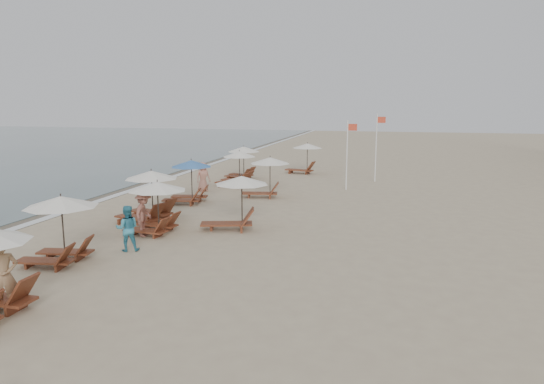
% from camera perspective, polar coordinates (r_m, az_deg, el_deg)
% --- Properties ---
extents(ground, '(160.00, 160.00, 0.00)m').
position_cam_1_polar(ground, '(14.79, -3.12, -10.32)').
color(ground, tan).
rests_on(ground, ground).
extents(wet_sand_band, '(3.20, 140.00, 0.01)m').
position_cam_1_polar(wet_sand_band, '(29.03, -21.14, -0.76)').
color(wet_sand_band, '#6B5E4C').
rests_on(wet_sand_band, ground).
extents(foam_line, '(0.50, 140.00, 0.02)m').
position_cam_1_polar(foam_line, '(28.30, -18.99, -0.88)').
color(foam_line, white).
rests_on(foam_line, ground).
extents(lounger_station_1, '(2.53, 2.32, 2.26)m').
position_cam_1_polar(lounger_station_1, '(17.47, -23.38, -3.74)').
color(lounger_station_1, brown).
rests_on(lounger_station_1, ground).
extents(lounger_station_2, '(2.49, 2.31, 2.11)m').
position_cam_1_polar(lounger_station_2, '(20.32, -13.40, -1.45)').
color(lounger_station_2, brown).
rests_on(lounger_station_2, ground).
extents(lounger_station_3, '(2.78, 2.56, 2.27)m').
position_cam_1_polar(lounger_station_3, '(22.53, -14.21, -0.61)').
color(lounger_station_3, brown).
rests_on(lounger_station_3, ground).
extents(lounger_station_4, '(2.52, 2.14, 2.27)m').
position_cam_1_polar(lounger_station_4, '(26.21, -9.67, 1.11)').
color(lounger_station_4, brown).
rests_on(lounger_station_4, ground).
extents(lounger_station_5, '(2.57, 2.26, 2.20)m').
position_cam_1_polar(lounger_station_5, '(31.36, -4.20, 2.58)').
color(lounger_station_5, brown).
rests_on(lounger_station_5, ground).
extents(lounger_station_6, '(2.46, 2.23, 2.24)m').
position_cam_1_polar(lounger_station_6, '(34.16, -3.56, 3.52)').
color(lounger_station_6, brown).
rests_on(lounger_station_6, ground).
extents(inland_station_0, '(2.85, 2.24, 2.22)m').
position_cam_1_polar(inland_station_0, '(20.43, -4.34, -0.77)').
color(inland_station_0, brown).
rests_on(inland_station_0, ground).
extents(inland_station_1, '(2.72, 2.24, 2.22)m').
position_cam_1_polar(inland_station_1, '(27.38, -0.74, 2.21)').
color(inland_station_1, brown).
rests_on(inland_station_1, ground).
extents(inland_station_2, '(2.80, 2.24, 2.22)m').
position_cam_1_polar(inland_station_2, '(36.88, 3.66, 4.19)').
color(inland_station_2, brown).
rests_on(inland_station_2, ground).
extents(beachgoer_near, '(0.81, 0.78, 1.87)m').
position_cam_1_polar(beachgoer_near, '(14.20, -28.45, -8.48)').
color(beachgoer_near, '#9D7A55').
rests_on(beachgoer_near, ground).
extents(beachgoer_mid_a, '(0.99, 0.90, 1.64)m').
position_cam_1_polar(beachgoer_mid_a, '(18.27, -16.30, -4.03)').
color(beachgoer_mid_a, teal).
rests_on(beachgoer_mid_a, ground).
extents(beachgoer_mid_b, '(0.79, 1.22, 1.79)m').
position_cam_1_polar(beachgoer_mid_b, '(20.08, -14.53, -2.46)').
color(beachgoer_mid_b, '#8D5648').
rests_on(beachgoer_mid_b, ground).
extents(beachgoer_far_b, '(0.98, 1.00, 1.74)m').
position_cam_1_polar(beachgoer_far_b, '(29.64, -7.93, 1.75)').
color(beachgoer_far_b, '#B37561').
rests_on(beachgoer_far_b, ground).
extents(flag_pole_near, '(0.59, 0.08, 4.16)m').
position_cam_1_polar(flag_pole_near, '(30.03, 8.69, 4.62)').
color(flag_pole_near, silver).
rests_on(flag_pole_near, ground).
extents(flag_pole_far, '(0.60, 0.08, 4.49)m').
position_cam_1_polar(flag_pole_far, '(33.60, 11.94, 5.39)').
color(flag_pole_far, silver).
rests_on(flag_pole_far, ground).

